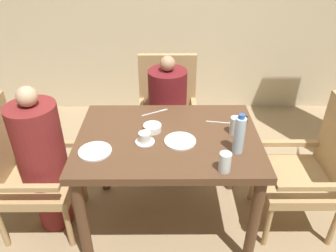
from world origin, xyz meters
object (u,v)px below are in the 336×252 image
diner_in_left_chair (43,160)px  bowl_small (152,128)px  chair_left_side (23,169)px  glass_tall_near (235,126)px  chair_right_side (312,168)px  diner_in_far_chair (168,114)px  plate_main_right (180,141)px  glass_tall_mid (225,162)px  teacup_with_saucer (145,138)px  water_bottle (239,135)px  plate_main_left (95,151)px  chair_far_side (168,110)px

diner_in_left_chair → bowl_small: bearing=4.9°
chair_left_side → glass_tall_near: bearing=1.3°
chair_left_side → chair_right_side: (2.01, 0.00, 0.00)m
chair_left_side → diner_in_far_chair: diner_in_far_chair is taller
chair_left_side → diner_in_left_chair: 0.17m
glass_tall_near → plate_main_right: bearing=-164.6°
glass_tall_mid → glass_tall_near: bearing=71.9°
teacup_with_saucer → glass_tall_mid: glass_tall_mid is taller
bowl_small → glass_tall_mid: glass_tall_mid is taller
chair_left_side → chair_right_side: 2.01m
glass_tall_mid → plate_main_right: bearing=129.7°
water_bottle → glass_tall_near: water_bottle is taller
plate_main_left → water_bottle: (0.86, 0.00, 0.11)m
teacup_with_saucer → chair_left_side: bearing=175.3°
chair_left_side → glass_tall_mid: chair_left_side is taller
diner_in_left_chair → chair_right_side: diner_in_left_chair is taller
plate_main_left → chair_right_side: bearing=6.8°
chair_far_side → chair_right_side: 1.30m
plate_main_left → glass_tall_near: (0.88, 0.20, 0.05)m
diner_in_far_chair → water_bottle: (0.42, -0.85, 0.35)m
chair_left_side → chair_right_side: same height
bowl_small → glass_tall_mid: size_ratio=1.03×
diner_in_left_chair → diner_in_far_chair: (0.85, 0.68, -0.03)m
chair_far_side → plate_main_left: 1.13m
diner_in_far_chair → teacup_with_saucer: size_ratio=8.74×
chair_left_side → chair_right_side: size_ratio=1.00×
diner_in_far_chair → bowl_small: (-0.10, -0.62, 0.25)m
chair_far_side → glass_tall_mid: 1.27m
bowl_small → plate_main_right: bearing=-36.1°
diner_in_far_chair → water_bottle: bearing=-63.9°
diner_in_left_chair → bowl_small: diner_in_left_chair is taller
chair_far_side → chair_left_side: bearing=-140.3°
chair_far_side → bowl_small: chair_far_side is taller
chair_left_side → diner_in_far_chair: (1.00, 0.68, 0.04)m
chair_right_side → bowl_small: (-1.11, 0.06, 0.29)m
water_bottle → diner_in_left_chair: bearing=172.4°
glass_tall_near → chair_left_side: bearing=-178.7°
diner_in_left_chair → glass_tall_mid: 1.24m
plate_main_left → teacup_with_saucer: (0.30, 0.10, 0.02)m
chair_far_side → teacup_with_saucer: (-0.15, -0.90, 0.30)m
bowl_small → water_bottle: (0.52, -0.23, 0.10)m
diner_in_far_chair → water_bottle: 1.01m
glass_tall_mid → diner_in_left_chair: bearing=163.3°
chair_far_side → teacup_with_saucer: chair_far_side is taller
diner_in_left_chair → chair_far_side: bearing=44.4°
glass_tall_mid → chair_left_side: bearing=165.1°
chair_left_side → plate_main_right: chair_left_side is taller
glass_tall_near → diner_in_far_chair: bearing=123.9°
plate_main_left → diner_in_left_chair: bearing=157.2°
chair_far_side → teacup_with_saucer: bearing=-99.1°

